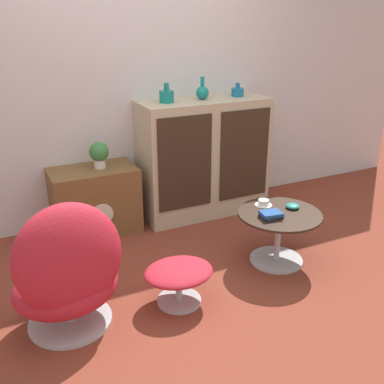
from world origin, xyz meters
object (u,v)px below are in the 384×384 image
(vase_leftmost, at_px, (167,96))
(teacup, at_px, (264,203))
(sideboard, at_px, (203,158))
(tv_console, at_px, (95,200))
(potted_plant, at_px, (99,153))
(vase_inner_right, at_px, (238,92))
(ottoman, at_px, (179,275))
(vase_inner_left, at_px, (202,92))
(bowl, at_px, (293,206))
(coffee_table, at_px, (278,229))
(book_stack, at_px, (271,215))
(egg_chair, at_px, (68,274))

(vase_leftmost, bearing_deg, teacup, -66.46)
(sideboard, height_order, tv_console, sideboard)
(vase_leftmost, relative_size, potted_plant, 0.73)
(vase_inner_right, xyz_separation_m, teacup, (-0.30, -0.93, -0.70))
(tv_console, relative_size, ottoman, 1.57)
(vase_inner_left, xyz_separation_m, bowl, (0.23, -1.07, -0.72))
(ottoman, distance_m, vase_inner_left, 1.77)
(tv_console, xyz_separation_m, potted_plant, (0.07, 0.00, 0.42))
(ottoman, distance_m, bowl, 1.08)
(sideboard, distance_m, teacup, 0.94)
(coffee_table, bearing_deg, vase_leftmost, 111.65)
(coffee_table, relative_size, vase_inner_left, 3.15)
(ottoman, distance_m, book_stack, 0.83)
(vase_inner_left, relative_size, potted_plant, 0.88)
(teacup, relative_size, bowl, 1.27)
(vase_inner_right, relative_size, book_stack, 0.74)
(coffee_table, xyz_separation_m, vase_inner_left, (-0.10, 1.10, 0.88))
(vase_inner_right, bearing_deg, vase_inner_left, 180.00)
(coffee_table, xyz_separation_m, teacup, (-0.03, 0.17, 0.16))
(sideboard, relative_size, vase_inner_right, 9.80)
(tv_console, bearing_deg, vase_inner_right, -0.95)
(sideboard, relative_size, vase_leftmost, 7.20)
(vase_inner_left, bearing_deg, vase_inner_right, 0.00)
(book_stack, distance_m, bowl, 0.26)
(vase_inner_left, xyz_separation_m, teacup, (0.06, -0.93, -0.72))
(vase_inner_right, bearing_deg, coffee_table, -103.65)
(vase_leftmost, relative_size, vase_inner_left, 0.83)
(teacup, bearing_deg, coffee_table, -79.54)
(tv_console, bearing_deg, vase_leftmost, -1.94)
(tv_console, height_order, vase_inner_left, vase_inner_left)
(bowl, bearing_deg, potted_plant, 137.29)
(ottoman, height_order, vase_leftmost, vase_leftmost)
(ottoman, bearing_deg, coffee_table, 9.85)
(book_stack, bearing_deg, coffee_table, 21.82)
(potted_plant, distance_m, bowl, 1.64)
(sideboard, bearing_deg, vase_inner_left, 165.66)
(egg_chair, bearing_deg, vase_inner_left, 39.07)
(tv_console, xyz_separation_m, coffee_table, (1.12, -1.12, -0.02))
(sideboard, bearing_deg, coffee_table, -85.81)
(teacup, bearing_deg, potted_plant, 136.84)
(coffee_table, distance_m, potted_plant, 1.60)
(coffee_table, bearing_deg, potted_plant, 133.03)
(tv_console, distance_m, bowl, 1.67)
(potted_plant, height_order, teacup, potted_plant)
(coffee_table, distance_m, vase_leftmost, 1.47)
(tv_console, height_order, bowl, tv_console)
(egg_chair, distance_m, vase_leftmost, 1.84)
(coffee_table, height_order, vase_inner_right, vase_inner_right)
(ottoman, xyz_separation_m, vase_leftmost, (0.46, 1.26, 0.93))
(vase_inner_left, bearing_deg, book_stack, -90.88)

